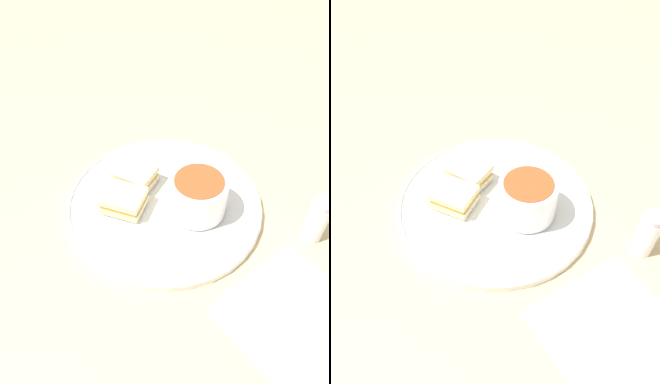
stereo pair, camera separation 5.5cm
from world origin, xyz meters
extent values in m
plane|color=#D1B27F|center=(0.00, 0.00, 0.00)|extent=(2.40, 2.40, 0.00)
cylinder|color=white|center=(0.00, 0.00, 0.01)|extent=(0.37, 0.37, 0.01)
torus|color=white|center=(0.00, 0.00, 0.02)|extent=(0.37, 0.37, 0.01)
cylinder|color=white|center=(-0.05, 0.04, 0.02)|extent=(0.06, 0.06, 0.01)
cylinder|color=white|center=(-0.05, 0.04, 0.05)|extent=(0.10, 0.10, 0.07)
cylinder|color=#B74C23|center=(-0.05, 0.04, 0.09)|extent=(0.09, 0.09, 0.01)
cube|color=silver|center=(-0.09, -0.04, 0.02)|extent=(0.03, 0.08, 0.00)
ellipsoid|color=silver|center=(-0.07, -0.09, 0.02)|extent=(0.03, 0.04, 0.01)
cube|color=beige|center=(0.05, -0.06, 0.03)|extent=(0.10, 0.10, 0.01)
cube|color=gold|center=(0.05, -0.06, 0.04)|extent=(0.09, 0.09, 0.01)
cube|color=beige|center=(0.05, -0.06, 0.05)|extent=(0.10, 0.10, 0.01)
cube|color=beige|center=(0.08, 0.00, 0.03)|extent=(0.10, 0.09, 0.01)
cube|color=gold|center=(0.08, 0.00, 0.04)|extent=(0.09, 0.09, 0.01)
cube|color=beige|center=(0.08, 0.00, 0.05)|extent=(0.10, 0.09, 0.01)
cylinder|color=silver|center=(-0.24, 0.13, 0.04)|extent=(0.04, 0.04, 0.08)
cylinder|color=#B7B7BC|center=(-0.24, 0.13, 0.08)|extent=(0.03, 0.03, 0.01)
cube|color=white|center=(-0.16, 0.31, 0.00)|extent=(0.30, 0.35, 0.00)
camera|label=1|loc=(0.11, 0.46, 0.54)|focal=35.00mm
camera|label=2|loc=(0.05, 0.47, 0.54)|focal=35.00mm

